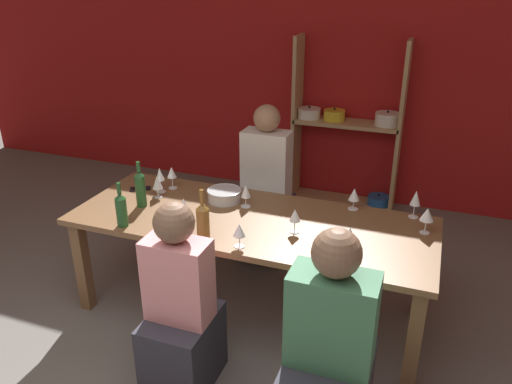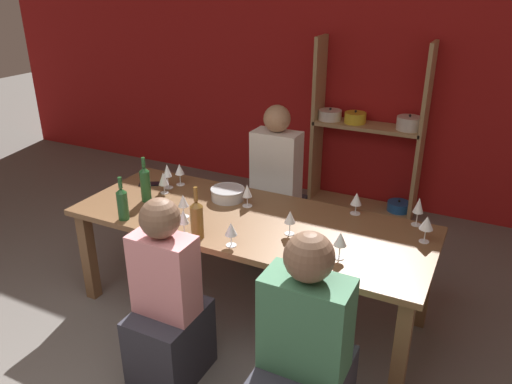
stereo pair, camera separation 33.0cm
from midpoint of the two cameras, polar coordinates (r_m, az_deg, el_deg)
The scene contains 23 objects.
wall_back_red at distance 5.16m, azimuth 11.68°, elevation 13.67°, with size 8.80×0.06×2.70m.
shelf_unit at distance 5.04m, azimuth 14.57°, elevation 5.52°, with size 1.06×0.30×1.67m.
dining_table at distance 3.32m, azimuth 2.08°, elevation -4.34°, with size 2.38×0.91×0.73m.
mixing_bowl at distance 3.54m, azimuth -0.60°, elevation -0.21°, with size 0.25×0.25×0.08m.
wine_bottle_green at distance 3.00m, azimuth -3.66°, elevation -3.12°, with size 0.08×0.08×0.33m.
wine_bottle_dark at distance 3.53m, azimuth -9.96°, elevation 0.92°, with size 0.07×0.07×0.32m.
wine_bottle_amber at distance 3.30m, azimuth -12.29°, elevation -1.28°, with size 0.07×0.07×0.30m.
wine_glass_white_a at distance 3.26m, azimuth -5.48°, elevation -1.16°, with size 0.07×0.07×0.16m.
wine_glass_empty_a at distance 3.17m, azimuth 21.80°, elevation -3.42°, with size 0.08×0.08×0.17m.
wine_glass_empty_b at distance 3.78m, azimuth -6.27°, elevation 2.50°, with size 0.07×0.07×0.17m.
wine_glass_white_b at distance 2.85m, azimuth 12.92°, elevation -5.44°, with size 0.07×0.07×0.16m.
wine_glass_white_c at distance 3.65m, azimuth -8.01°, elevation 1.41°, with size 0.07×0.07×0.16m.
wine_glass_red_a at distance 3.36m, azimuth 20.81°, elevation -1.60°, with size 0.07×0.07×0.19m.
wine_glass_red_b at distance 3.40m, azimuth 14.15°, elevation -0.90°, with size 0.07×0.07×0.15m.
wine_glass_red_c at distance 3.06m, azimuth 7.00°, elevation -3.01°, with size 0.07×0.07×0.16m.
wine_glass_white_d at distance 3.73m, azimuth -7.64°, elevation 2.28°, with size 0.07×0.07×0.19m.
wine_glass_empty_c at distance 2.91m, azimuth 0.36°, elevation -4.39°, with size 0.07×0.07×0.15m.
wine_glass_white_e at distance 3.41m, azimuth 1.76°, elevation -0.00°, with size 0.07×0.07×0.16m.
wine_glass_empty_d at distance 3.04m, azimuth -5.24°, elevation -2.97°, with size 0.07×0.07×0.17m.
cell_phone at distance 3.86m, azimuth -9.75°, elevation 0.86°, with size 0.16×0.14×0.01m.
person_near_a at distance 2.92m, azimuth -6.70°, elevation -13.79°, with size 0.36×0.44×1.15m.
person_far_a at distance 4.12m, azimuth 4.55°, elevation -1.15°, with size 0.38×0.47×1.29m.
person_near_b at distance 2.59m, azimuth 9.32°, elevation -19.55°, with size 0.41×0.51×1.19m.
Camera 2 is at (1.48, -1.02, 2.20)m, focal length 35.00 mm.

